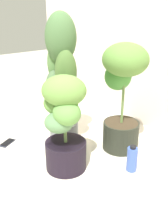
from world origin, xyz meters
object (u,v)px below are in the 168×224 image
(potted_plant_center, at_px, (61,74))
(potted_plant_back_right, at_px, (122,90))
(potted_plant_front_right, at_px, (64,121))
(cell_phone, at_px, (7,143))
(nutrient_bottle, at_px, (132,159))

(potted_plant_center, bearing_deg, potted_plant_back_right, 45.53)
(potted_plant_front_right, distance_m, cell_phone, 0.69)
(potted_plant_front_right, distance_m, nutrient_bottle, 0.53)
(potted_plant_center, height_order, cell_phone, potted_plant_center)
(potted_plant_back_right, distance_m, nutrient_bottle, 0.50)
(cell_phone, bearing_deg, nutrient_bottle, 0.84)
(potted_plant_center, relative_size, potted_plant_front_right, 1.53)
(potted_plant_back_right, relative_size, potted_plant_front_right, 1.23)
(potted_plant_back_right, bearing_deg, nutrient_bottle, -28.44)
(potted_plant_center, distance_m, potted_plant_front_right, 0.41)
(cell_phone, bearing_deg, potted_plant_front_right, -11.66)
(potted_plant_back_right, height_order, potted_plant_front_right, potted_plant_back_right)
(potted_plant_back_right, bearing_deg, potted_plant_front_right, -92.62)
(potted_plant_center, relative_size, potted_plant_back_right, 1.24)
(potted_plant_center, relative_size, nutrient_bottle, 5.29)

